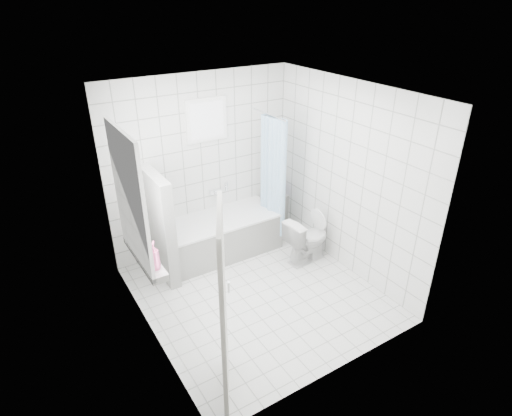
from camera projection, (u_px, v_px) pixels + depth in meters
ground at (257, 293)px, 5.60m from camera, size 3.00×3.00×0.00m
ceiling at (258, 92)px, 4.41m from camera, size 3.00×3.00×0.00m
wall_back at (202, 165)px, 6.14m from camera, size 2.80×0.02×2.60m
wall_front at (345, 268)px, 3.87m from camera, size 2.80×0.02×2.60m
wall_left at (141, 238)px, 4.35m from camera, size 0.02×3.00×2.60m
wall_right at (347, 180)px, 5.66m from camera, size 0.02×3.00×2.60m
window_left at (132, 199)px, 4.46m from camera, size 0.01×0.90×1.40m
window_back at (207, 120)px, 5.85m from camera, size 0.50×0.01×0.50m
window_sill at (145, 257)px, 4.82m from camera, size 0.18×1.02×0.08m
door at (224, 312)px, 3.79m from camera, size 0.41×0.72×2.00m
bathtub at (221, 235)px, 6.35m from camera, size 1.73×0.77×0.58m
partition_wall at (160, 226)px, 5.66m from camera, size 0.15×0.85×1.50m
tiled_ledge at (277, 210)px, 7.11m from camera, size 0.40×0.24×0.55m
toilet at (307, 239)px, 6.14m from camera, size 0.70×0.44×0.69m
curtain_rod at (269, 114)px, 5.93m from camera, size 0.02×0.80×0.02m
shower_curtain at (273, 177)px, 6.24m from camera, size 0.14×0.48×1.78m
tub_faucet at (215, 192)px, 6.39m from camera, size 0.18×0.06×0.06m
sill_bottles at (145, 246)px, 4.70m from camera, size 0.16×0.80×0.33m
ledge_bottles at (277, 190)px, 6.90m from camera, size 0.17×0.16×0.23m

